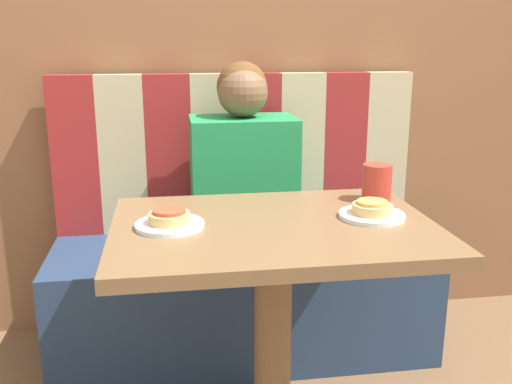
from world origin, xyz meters
TOP-DOWN VIEW (x-y plane):
  - wall_back at (0.00, 0.91)m, footprint 7.00×0.05m
  - booth_seat at (0.00, 0.60)m, footprint 1.39×0.49m
  - booth_backrest at (0.00, 0.82)m, footprint 1.39×0.06m
  - dining_table at (0.00, 0.00)m, footprint 0.82×0.60m
  - person at (0.00, 0.61)m, footprint 0.37×0.25m
  - plate_left at (-0.26, 0.01)m, footprint 0.17×0.17m
  - plate_right at (0.26, 0.01)m, footprint 0.17×0.17m
  - pizza_left at (-0.26, 0.01)m, footprint 0.10×0.10m
  - pizza_right at (0.26, 0.01)m, footprint 0.10×0.10m
  - drinking_cup at (0.33, 0.16)m, footprint 0.08×0.08m

SIDE VIEW (x-z plane):
  - booth_seat at x=0.00m, z-range 0.00..0.43m
  - dining_table at x=0.00m, z-range 0.24..0.94m
  - plate_left at x=-0.26m, z-range 0.71..0.72m
  - plate_right at x=0.26m, z-range 0.71..0.72m
  - person at x=0.00m, z-range 0.40..1.06m
  - booth_backrest at x=0.00m, z-range 0.43..1.04m
  - pizza_left at x=-0.26m, z-range 0.72..0.75m
  - pizza_right at x=0.26m, z-range 0.72..0.75m
  - drinking_cup at x=0.33m, z-range 0.71..0.81m
  - wall_back at x=0.00m, z-range 0.00..2.60m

